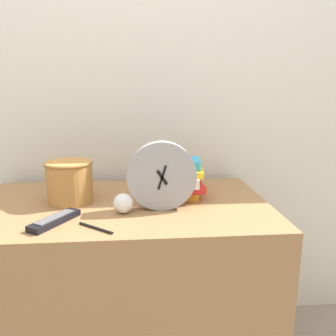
{
  "coord_description": "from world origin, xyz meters",
  "views": [
    {
      "loc": [
        0.08,
        -0.86,
        1.18
      ],
      "look_at": [
        0.18,
        0.31,
        0.9
      ],
      "focal_mm": 35.0,
      "sensor_mm": 36.0,
      "label": 1
    }
  ],
  "objects_px": {
    "basket": "(70,180)",
    "pen": "(96,228)",
    "desk_clock": "(162,176)",
    "crumpled_paper_ball": "(123,203)",
    "tv_remote": "(55,220)",
    "book_stack": "(174,179)"
  },
  "relations": [
    {
      "from": "pen",
      "to": "basket",
      "type": "bearing_deg",
      "value": 115.36
    },
    {
      "from": "book_stack",
      "to": "basket",
      "type": "relative_size",
      "value": 1.38
    },
    {
      "from": "crumpled_paper_ball",
      "to": "desk_clock",
      "type": "bearing_deg",
      "value": 11.01
    },
    {
      "from": "desk_clock",
      "to": "basket",
      "type": "xyz_separation_m",
      "value": [
        -0.34,
        0.11,
        -0.04
      ]
    },
    {
      "from": "desk_clock",
      "to": "book_stack",
      "type": "bearing_deg",
      "value": 66.1
    },
    {
      "from": "basket",
      "to": "pen",
      "type": "relative_size",
      "value": 1.55
    },
    {
      "from": "tv_remote",
      "to": "book_stack",
      "type": "bearing_deg",
      "value": 29.99
    },
    {
      "from": "basket",
      "to": "tv_remote",
      "type": "height_order",
      "value": "basket"
    },
    {
      "from": "book_stack",
      "to": "pen",
      "type": "relative_size",
      "value": 2.14
    },
    {
      "from": "desk_clock",
      "to": "basket",
      "type": "relative_size",
      "value": 1.38
    },
    {
      "from": "desk_clock",
      "to": "basket",
      "type": "height_order",
      "value": "desk_clock"
    },
    {
      "from": "tv_remote",
      "to": "crumpled_paper_ball",
      "type": "relative_size",
      "value": 2.71
    },
    {
      "from": "tv_remote",
      "to": "pen",
      "type": "distance_m",
      "value": 0.15
    },
    {
      "from": "desk_clock",
      "to": "basket",
      "type": "distance_m",
      "value": 0.36
    },
    {
      "from": "desk_clock",
      "to": "tv_remote",
      "type": "bearing_deg",
      "value": -163.58
    },
    {
      "from": "desk_clock",
      "to": "crumpled_paper_ball",
      "type": "height_order",
      "value": "desk_clock"
    },
    {
      "from": "tv_remote",
      "to": "pen",
      "type": "xyz_separation_m",
      "value": [
        0.14,
        -0.06,
        -0.01
      ]
    },
    {
      "from": "basket",
      "to": "pen",
      "type": "bearing_deg",
      "value": -64.64
    },
    {
      "from": "tv_remote",
      "to": "crumpled_paper_ball",
      "type": "bearing_deg",
      "value": 19.7
    },
    {
      "from": "desk_clock",
      "to": "pen",
      "type": "xyz_separation_m",
      "value": [
        -0.21,
        -0.16,
        -0.12
      ]
    },
    {
      "from": "basket",
      "to": "tv_remote",
      "type": "xyz_separation_m",
      "value": [
        -0.01,
        -0.21,
        -0.07
      ]
    },
    {
      "from": "book_stack",
      "to": "basket",
      "type": "height_order",
      "value": "basket"
    }
  ]
}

